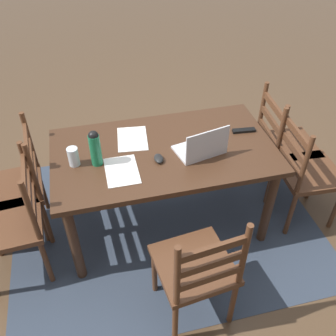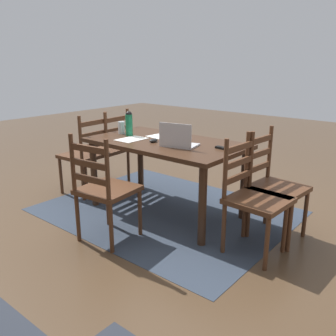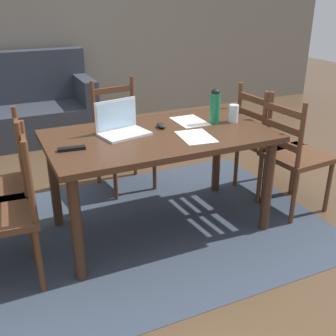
{
  "view_description": "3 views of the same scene",
  "coord_description": "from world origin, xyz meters",
  "views": [
    {
      "loc": [
        0.47,
        2.01,
        2.35
      ],
      "look_at": [
        -0.01,
        0.1,
        0.65
      ],
      "focal_mm": 40.14,
      "sensor_mm": 36.0,
      "label": 1
    },
    {
      "loc": [
        -2.26,
        2.69,
        1.52
      ],
      "look_at": [
        -0.06,
        0.03,
        0.49
      ],
      "focal_mm": 38.88,
      "sensor_mm": 36.0,
      "label": 2
    },
    {
      "loc": [
        -1.08,
        -2.48,
        1.66
      ],
      "look_at": [
        0.09,
        0.06,
        0.44
      ],
      "focal_mm": 43.98,
      "sensor_mm": 36.0,
      "label": 3
    }
  ],
  "objects": [
    {
      "name": "area_rug",
      "position": [
        0.0,
        0.0,
        0.0
      ],
      "size": [
        2.4,
        1.89,
        0.01
      ],
      "primitive_type": "cube",
      "color": "#333D4C",
      "rests_on": "ground"
    },
    {
      "name": "paper_stack_left",
      "position": [
        0.19,
        -0.17,
        0.75
      ],
      "size": [
        0.24,
        0.32,
        0.0
      ],
      "primitive_type": "cube",
      "rotation": [
        0.0,
        0.0,
        -0.12
      ],
      "color": "white",
      "rests_on": "dining_table"
    },
    {
      "name": "chair_right_near",
      "position": [
        1.06,
        -0.18,
        0.46
      ],
      "size": [
        0.48,
        0.48,
        0.95
      ],
      "color": "#56331E",
      "rests_on": "ground"
    },
    {
      "name": "drinking_glass",
      "position": [
        0.61,
        0.01,
        0.81
      ],
      "size": [
        0.07,
        0.07,
        0.13
      ],
      "primitive_type": "cylinder",
      "color": "silver",
      "rests_on": "dining_table"
    },
    {
      "name": "chair_far_head",
      "position": [
        -0.0,
        0.81,
        0.46
      ],
      "size": [
        0.49,
        0.49,
        0.95
      ],
      "color": "#56331E",
      "rests_on": "ground"
    },
    {
      "name": "computer_mouse",
      "position": [
        0.06,
        0.11,
        0.76
      ],
      "size": [
        0.06,
        0.1,
        0.03
      ],
      "primitive_type": "ellipsoid",
      "rotation": [
        0.0,
        0.0,
        -0.02
      ],
      "color": "black",
      "rests_on": "dining_table"
    },
    {
      "name": "chair_left_near",
      "position": [
        -1.06,
        -0.18,
        0.46
      ],
      "size": [
        0.47,
        0.47,
        0.95
      ],
      "color": "#56331E",
      "rests_on": "ground"
    },
    {
      "name": "tv_remote",
      "position": [
        -0.62,
        -0.07,
        0.75
      ],
      "size": [
        0.17,
        0.06,
        0.02
      ],
      "primitive_type": "cube",
      "rotation": [
        0.0,
        0.0,
        1.47
      ],
      "color": "black",
      "rests_on": "dining_table"
    },
    {
      "name": "laptop",
      "position": [
        -0.24,
        0.11,
        0.8
      ],
      "size": [
        0.36,
        0.28,
        0.23
      ],
      "color": "silver",
      "rests_on": "dining_table"
    },
    {
      "name": "chair_left_far",
      "position": [
        -1.06,
        0.17,
        0.46
      ],
      "size": [
        0.46,
        0.46,
        0.95
      ],
      "color": "#56331E",
      "rests_on": "ground"
    },
    {
      "name": "water_bottle",
      "position": [
        0.46,
        0.04,
        0.88
      ],
      "size": [
        0.07,
        0.07,
        0.26
      ],
      "color": "#197247",
      "rests_on": "dining_table"
    },
    {
      "name": "couch",
      "position": [
        -0.75,
        2.51,
        0.36
      ],
      "size": [
        1.8,
        0.8,
        1.0
      ],
      "color": "#2D333D",
      "rests_on": "ground"
    },
    {
      "name": "paper_stack_right",
      "position": [
        0.32,
        0.16,
        0.75
      ],
      "size": [
        0.21,
        0.3,
        0.0
      ],
      "primitive_type": "cube",
      "rotation": [
        0.0,
        0.0,
        -0.01
      ],
      "color": "white",
      "rests_on": "dining_table"
    },
    {
      "name": "ground_plane",
      "position": [
        0.0,
        0.0,
        0.0
      ],
      "size": [
        14.0,
        14.0,
        0.0
      ],
      "primitive_type": "plane",
      "color": "brown"
    },
    {
      "name": "dining_table",
      "position": [
        0.0,
        0.0,
        0.65
      ],
      "size": [
        1.55,
        0.87,
        0.74
      ],
      "color": "#422819",
      "rests_on": "ground"
    },
    {
      "name": "chair_right_far",
      "position": [
        1.06,
        0.17,
        0.46
      ],
      "size": [
        0.47,
        0.47,
        0.95
      ],
      "color": "#56331E",
      "rests_on": "ground"
    },
    {
      "name": "wall_back",
      "position": [
        0.0,
        2.99,
        1.35
      ],
      "size": [
        8.0,
        0.12,
        2.7
      ],
      "primitive_type": "cube",
      "color": "slate",
      "rests_on": "ground"
    }
  ]
}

